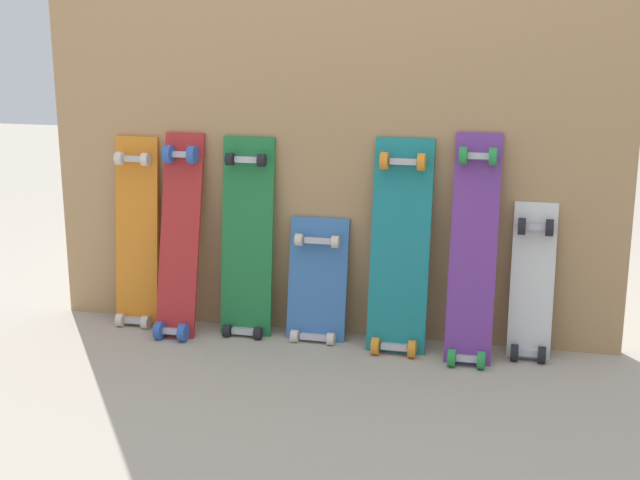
{
  "coord_description": "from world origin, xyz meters",
  "views": [
    {
      "loc": [
        0.76,
        -3.29,
        1.27
      ],
      "look_at": [
        0.0,
        -0.07,
        0.42
      ],
      "focal_mm": 49.81,
      "sensor_mm": 36.0,
      "label": 1
    }
  ],
  "objects": [
    {
      "name": "skateboard_white",
      "position": [
        0.8,
        -0.02,
        0.26
      ],
      "size": [
        0.16,
        0.17,
        0.65
      ],
      "color": "silver",
      "rests_on": "ground"
    },
    {
      "name": "skateboard_red",
      "position": [
        -0.58,
        -0.07,
        0.37
      ],
      "size": [
        0.16,
        0.27,
        0.86
      ],
      "color": "#B22626",
      "rests_on": "ground"
    },
    {
      "name": "skateboard_blue",
      "position": [
        -0.02,
        -0.02,
        0.2
      ],
      "size": [
        0.24,
        0.17,
        0.55
      ],
      "color": "#386BAD",
      "rests_on": "ground"
    },
    {
      "name": "ground_plane",
      "position": [
        0.0,
        0.0,
        0.0
      ],
      "size": [
        12.0,
        12.0,
        0.0
      ],
      "primitive_type": "plane",
      "color": "#A89E8E"
    },
    {
      "name": "skateboard_orange",
      "position": [
        -0.79,
        -0.01,
        0.36
      ],
      "size": [
        0.18,
        0.16,
        0.85
      ],
      "color": "orange",
      "rests_on": "ground"
    },
    {
      "name": "skateboard_purple",
      "position": [
        0.58,
        -0.08,
        0.39
      ],
      "size": [
        0.17,
        0.28,
        0.9
      ],
      "color": "#6B338C",
      "rests_on": "ground"
    },
    {
      "name": "skateboard_teal",
      "position": [
        0.31,
        -0.05,
        0.37
      ],
      "size": [
        0.23,
        0.23,
        0.87
      ],
      "color": "#197A7F",
      "rests_on": "ground"
    },
    {
      "name": "plywood_wall_panel",
      "position": [
        0.0,
        0.07,
        0.88
      ],
      "size": [
        2.3,
        0.04,
        1.76
      ],
      "primitive_type": "cube",
      "color": "tan",
      "rests_on": "ground"
    },
    {
      "name": "skateboard_green",
      "position": [
        -0.31,
        -0.02,
        0.36
      ],
      "size": [
        0.21,
        0.17,
        0.86
      ],
      "color": "#1E7238",
      "rests_on": "ground"
    }
  ]
}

